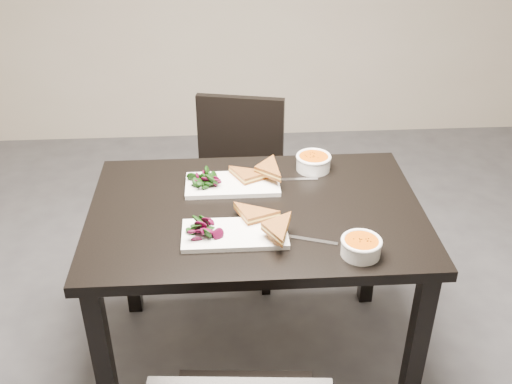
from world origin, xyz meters
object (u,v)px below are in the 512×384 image
table (256,231)px  soup_bowl_near (361,246)px  plate_far (233,184)px  soup_bowl_far (313,161)px  plate_near (235,234)px  chair_far (237,177)px

table → soup_bowl_near: soup_bowl_near is taller
plate_far → soup_bowl_far: soup_bowl_far is taller
plate_near → soup_bowl_far: soup_bowl_far is taller
table → soup_bowl_far: soup_bowl_far is taller
soup_bowl_far → plate_near: bearing=-126.6°
table → soup_bowl_near: bearing=-42.6°
plate_near → soup_bowl_far: size_ratio=2.50×
soup_bowl_near → table: bearing=137.4°
table → soup_bowl_far: bearing=48.2°
plate_near → plate_far: same height
soup_bowl_far → soup_bowl_near: bearing=-83.0°
chair_far → soup_bowl_far: bearing=-43.1°
soup_bowl_near → chair_far: bearing=110.1°
soup_bowl_near → soup_bowl_far: (-0.07, 0.57, 0.00)m
table → plate_near: 0.21m
table → soup_bowl_far: size_ratio=8.51×
plate_near → chair_far: bearing=87.7°
chair_far → soup_bowl_near: (0.36, -0.99, 0.30)m
chair_far → soup_bowl_near: 1.10m
table → chair_far: size_ratio=1.41×
soup_bowl_near → plate_far: bearing=131.1°
chair_far → plate_far: bearing=-81.3°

